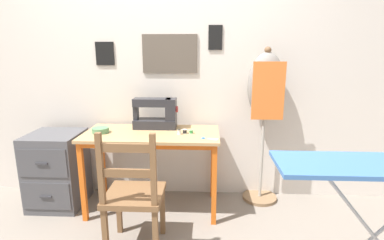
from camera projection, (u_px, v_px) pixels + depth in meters
ground_plane at (148, 224)px, 2.46m from camera, size 14.00×14.00×0.00m
wall_back at (156, 64)px, 2.77m from camera, size 10.00×0.07×2.55m
sewing_table at (152, 142)px, 2.58m from camera, size 1.16×0.56×0.71m
sewing_machine at (157, 114)px, 2.68m from camera, size 0.40×0.16×0.29m
fabric_bowl at (100, 130)px, 2.55m from camera, size 0.14×0.14×0.04m
scissors at (207, 138)px, 2.39m from camera, size 0.14×0.07×0.01m
thread_spool_near_machine at (179, 132)px, 2.51m from camera, size 0.04×0.04×0.04m
thread_spool_mid_table at (185, 131)px, 2.53m from camera, size 0.04×0.04×0.04m
thread_spool_far_edge at (191, 132)px, 2.53m from camera, size 0.04×0.04×0.03m
wooden_chair at (133, 195)px, 2.08m from camera, size 0.40×0.38×0.90m
filing_cabinet at (57, 170)px, 2.72m from camera, size 0.45×0.47×0.68m
dress_form at (265, 94)px, 2.65m from camera, size 0.32×0.32×1.43m
ironing_board at (384, 172)px, 1.56m from camera, size 1.12×0.35×0.84m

